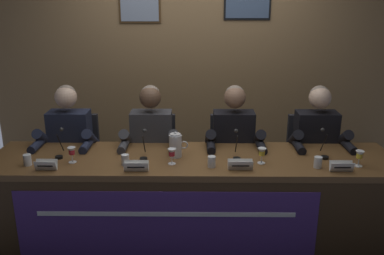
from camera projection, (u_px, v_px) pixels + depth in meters
ground_plane at (192, 239)px, 3.53m from camera, size 12.00×12.00×0.00m
wall_back_panelled at (193, 60)px, 4.55m from camera, size 4.43×0.14×2.60m
conference_table at (191, 191)px, 3.27m from camera, size 3.23×0.73×0.75m
chair_far_left at (77, 165)px, 3.93m from camera, size 0.44×0.44×0.92m
panelist_far_left at (68, 145)px, 3.65m from camera, size 0.51×0.48×1.24m
nameplate_far_left at (46, 165)px, 3.05m from camera, size 0.16×0.06×0.08m
juice_glass_far_left at (72, 152)px, 3.18m from camera, size 0.06×0.06×0.12m
water_cup_far_left at (28, 160)px, 3.14m from camera, size 0.06×0.06×0.08m
microphone_far_left at (60, 148)px, 3.30m from camera, size 0.06×0.17×0.22m
chair_center_left at (154, 165)px, 3.92m from camera, size 0.44×0.44×0.92m
panelist_center_left at (151, 145)px, 3.65m from camera, size 0.51×0.48×1.24m
nameplate_center_left at (136, 166)px, 3.03m from camera, size 0.18×0.06×0.08m
juice_glass_center_left at (172, 153)px, 3.15m from camera, size 0.06×0.06×0.12m
water_cup_center_left at (125, 160)px, 3.14m from camera, size 0.06×0.06×0.08m
microphone_center_left at (144, 149)px, 3.26m from camera, size 0.06×0.17×0.22m
chair_center_right at (231, 165)px, 3.91m from camera, size 0.44×0.44×0.92m
panelist_center_right at (234, 145)px, 3.64m from camera, size 0.51×0.48×1.24m
nameplate_center_right at (240, 165)px, 3.05m from camera, size 0.18×0.06×0.08m
juice_glass_center_right at (262, 153)px, 3.16m from camera, size 0.06×0.06×0.12m
water_cup_center_right at (212, 162)px, 3.11m from camera, size 0.06×0.06×0.08m
microphone_center_right at (236, 149)px, 3.26m from camera, size 0.06×0.17×0.22m
chair_far_right at (309, 166)px, 3.91m from camera, size 0.44×0.44×0.92m
panelist_far_right at (318, 145)px, 3.63m from camera, size 0.51×0.48×1.24m
nameplate_far_right at (342, 167)px, 3.02m from camera, size 0.17×0.06×0.08m
juice_glass_far_right at (359, 156)px, 3.10m from camera, size 0.06×0.06×0.12m
water_cup_far_right at (318, 163)px, 3.10m from camera, size 0.06×0.06×0.08m
microphone_far_right at (324, 148)px, 3.29m from camera, size 0.06×0.17×0.22m
water_pitcher_central at (176, 145)px, 3.29m from camera, size 0.15×0.10×0.21m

